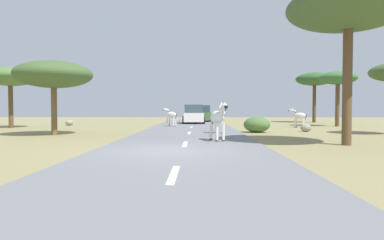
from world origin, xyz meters
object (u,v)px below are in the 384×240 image
zebra_1 (217,117)px  car_1 (193,115)px  tree_6 (338,79)px  zebra_3 (299,116)px  rock_1 (69,123)px  tree_0 (10,77)px  zebra_2 (171,115)px  rock_0 (347,127)px  bush_2 (257,125)px  rock_2 (306,128)px  zebra_0 (218,118)px  car_0 (202,114)px  tree_2 (348,9)px  tree_1 (54,75)px  tree_7 (315,80)px

zebra_1 → car_1: 12.93m
car_1 → tree_6: bearing=-22.8°
zebra_3 → rock_1: size_ratio=2.22×
tree_0 → car_1: bearing=28.2°
zebra_2 → rock_0: (11.94, -3.99, -0.70)m
bush_2 → rock_2: size_ratio=2.39×
tree_0 → tree_6: bearing=6.2°
car_1 → tree_0: (-13.34, -7.15, 2.91)m
zebra_0 → rock_1: bearing=-67.1°
car_0 → zebra_2: bearing=-104.8°
zebra_2 → car_1: bearing=21.9°
zebra_2 → tree_0: size_ratio=0.33×
car_1 → rock_1: car_1 is taller
zebra_1 → car_1: bearing=-108.4°
zebra_2 → tree_2: (7.94, -13.09, 4.31)m
zebra_1 → tree_6: tree_6 is taller
tree_0 → rock_0: 23.95m
tree_0 → rock_1: (2.86, 3.81, -3.53)m
zebra_3 → tree_6: 4.97m
tree_6 → rock_2: 8.57m
tree_1 → tree_7: bearing=40.6°
car_1 → tree_2: bearing=-73.3°
zebra_2 → bush_2: size_ratio=0.93×
car_0 → bush_2: size_ratio=2.77×
tree_0 → zebra_0: bearing=-34.8°
zebra_0 → bush_2: 6.42m
zebra_0 → tree_2: size_ratio=0.28×
zebra_1 → zebra_2: zebra_1 is taller
zebra_2 → rock_1: size_ratio=2.24×
zebra_1 → zebra_3: (6.48, 6.64, -0.10)m
tree_1 → zebra_0: bearing=-22.7°
tree_6 → rock_1: tree_6 is taller
car_0 → tree_1: tree_1 is taller
car_0 → tree_2: tree_2 is taller
tree_1 → car_0: bearing=66.6°
rock_0 → tree_0: bearing=174.5°
car_1 → tree_2: tree_2 is taller
tree_1 → tree_6: 21.08m
tree_6 → rock_2: size_ratio=6.66×
rock_0 → rock_2: size_ratio=1.00×
zebra_0 → tree_7: size_ratio=0.34×
zebra_0 → tree_7: tree_7 is taller
tree_7 → rock_1: bearing=-164.2°
zebra_0 → tree_0: size_ratio=0.38×
zebra_1 → tree_0: 16.18m
zebra_2 → tree_2: 15.91m
zebra_1 → rock_0: 9.38m
zebra_2 → tree_7: (14.07, 8.55, 3.47)m
tree_1 → rock_0: (17.53, 4.30, -3.01)m
tree_7 → rock_2: (-5.25, -13.92, -4.15)m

